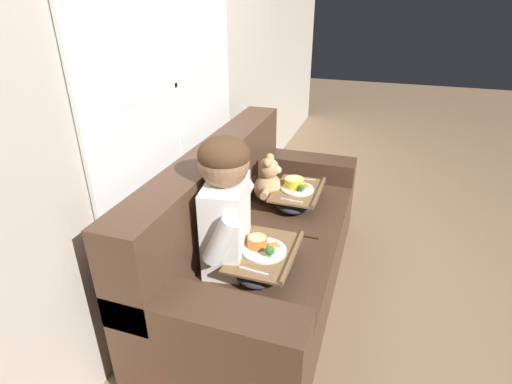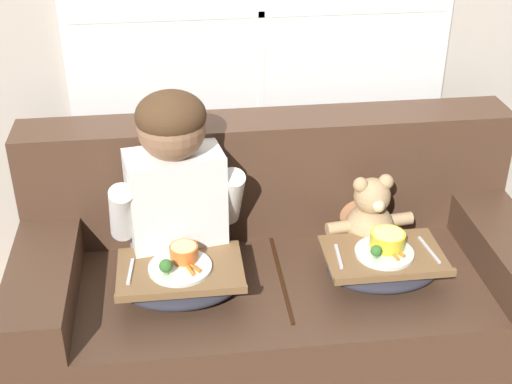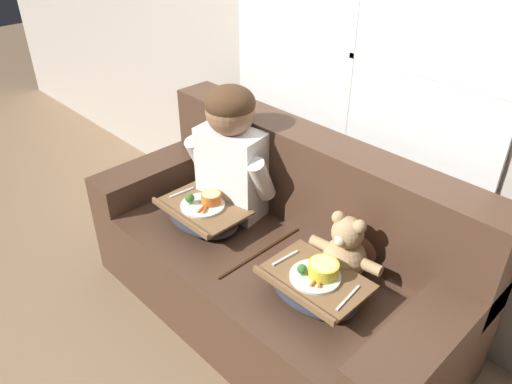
% 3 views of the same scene
% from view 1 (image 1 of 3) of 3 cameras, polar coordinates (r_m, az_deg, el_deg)
% --- Properties ---
extents(ground_plane, '(14.00, 14.00, 0.00)m').
position_cam_1_polar(ground_plane, '(2.64, 1.27, -13.59)').
color(ground_plane, '#8E7051').
extents(wall_back_with_window, '(8.00, 0.08, 2.60)m').
position_cam_1_polar(wall_back_with_window, '(2.28, -12.65, 15.77)').
color(wall_back_with_window, '#BCB2A3').
rests_on(wall_back_with_window, ground_plane).
extents(couch, '(1.89, 0.85, 0.92)m').
position_cam_1_polar(couch, '(2.45, -0.10, -7.35)').
color(couch, '#4C3323').
rests_on(couch, ground_plane).
extents(throw_pillow_behind_child, '(0.32, 0.16, 0.34)m').
position_cam_1_polar(throw_pillow_behind_child, '(2.09, -8.09, -5.68)').
color(throw_pillow_behind_child, slate).
rests_on(throw_pillow_behind_child, couch).
extents(throw_pillow_behind_teddy, '(0.30, 0.14, 0.31)m').
position_cam_1_polar(throw_pillow_behind_teddy, '(2.68, -1.38, 2.20)').
color(throw_pillow_behind_teddy, '#B2754C').
rests_on(throw_pillow_behind_teddy, couch).
extents(child_figure, '(0.50, 0.27, 0.68)m').
position_cam_1_polar(child_figure, '(1.92, -4.35, -0.91)').
color(child_figure, white).
rests_on(child_figure, couch).
extents(teddy_bear, '(0.35, 0.24, 0.32)m').
position_cam_1_polar(teddy_bear, '(2.64, 1.86, 1.40)').
color(teddy_bear, tan).
rests_on(teddy_bear, couch).
extents(lap_tray_child, '(0.44, 0.30, 0.18)m').
position_cam_1_polar(lap_tray_child, '(2.03, 1.19, -9.57)').
color(lap_tray_child, '#2D2D38').
rests_on(lap_tray_child, child_figure).
extents(lap_tray_teddy, '(0.43, 0.30, 0.18)m').
position_cam_1_polar(lap_tray_teddy, '(2.63, 5.89, -0.55)').
color(lap_tray_teddy, '#2D2D38').
rests_on(lap_tray_teddy, teddy_bear).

